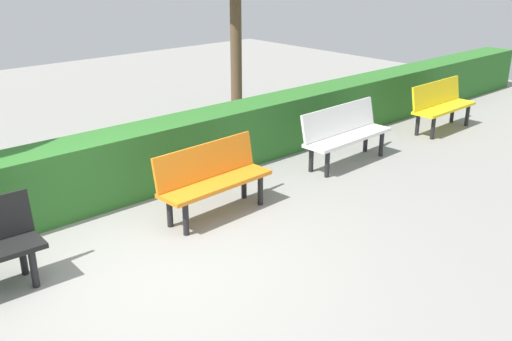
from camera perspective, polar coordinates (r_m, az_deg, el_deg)
name	(u,v)px	position (r m, az deg, el deg)	size (l,w,h in m)	color
ground_plane	(148,271)	(5.95, -10.63, -9.79)	(23.40, 23.40, 0.00)	gray
bench_yellow	(441,104)	(10.77, 17.91, 6.35)	(1.48, 0.48, 0.86)	yellow
bench_white	(345,132)	(8.70, 8.80, 3.83)	(1.63, 0.51, 0.86)	white
bench_orange	(212,177)	(6.90, -4.36, -0.61)	(1.51, 0.52, 0.86)	orange
hedge_row	(149,158)	(7.78, -10.57, 1.26)	(19.40, 0.63, 0.87)	#2D6B28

